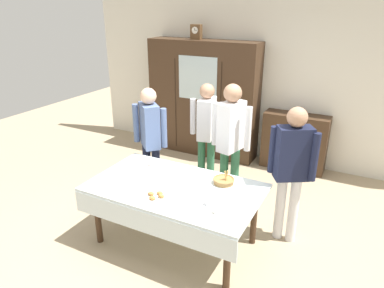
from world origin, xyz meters
TOP-DOWN VIEW (x-y plane):
  - ground_plane at (0.00, 0.00)m, footprint 12.00×12.00m
  - back_wall at (0.00, 2.65)m, footprint 6.40×0.10m
  - dining_table at (0.00, -0.24)m, footprint 1.85×1.08m
  - wall_cabinet at (-0.90, 2.35)m, footprint 1.96×0.46m
  - mantel_clock at (-1.04, 2.35)m, footprint 0.18×0.11m
  - bookshelf_low at (0.74, 2.41)m, footprint 1.02×0.35m
  - book_stack at (0.74, 2.41)m, footprint 0.17×0.21m
  - tea_cup_center at (-0.49, 0.11)m, footprint 0.13×0.13m
  - tea_cup_mid_right at (0.49, -0.38)m, footprint 0.13×0.13m
  - tea_cup_near_right at (0.63, -0.48)m, footprint 0.13×0.13m
  - bread_basket at (0.44, 0.11)m, footprint 0.24×0.24m
  - pastry_plate at (-0.05, -0.50)m, footprint 0.28×0.28m
  - spoon_front_edge at (0.29, -0.15)m, footprint 0.12×0.02m
  - spoon_far_right at (-0.01, -0.11)m, footprint 0.12×0.02m
  - person_behind_table_left at (0.24, 0.81)m, footprint 0.52×0.40m
  - person_beside_shelf at (1.09, 0.45)m, footprint 0.52×0.36m
  - person_behind_table_right at (-0.81, 0.54)m, footprint 0.52×0.39m
  - person_near_right_end at (-0.28, 1.19)m, footprint 0.52×0.39m

SIDE VIEW (x-z plane):
  - ground_plane at x=0.00m, z-range 0.00..0.00m
  - bookshelf_low at x=0.74m, z-range 0.00..0.93m
  - dining_table at x=0.00m, z-range 0.28..1.01m
  - spoon_front_edge at x=0.29m, z-range 0.73..0.74m
  - spoon_far_right at x=-0.01m, z-range 0.73..0.74m
  - pastry_plate at x=-0.05m, z-range 0.72..0.77m
  - tea_cup_near_right at x=0.63m, z-range 0.73..0.79m
  - tea_cup_center at x=-0.49m, z-range 0.73..0.79m
  - tea_cup_mid_right at x=0.49m, z-range 0.73..0.79m
  - bread_basket at x=0.44m, z-range 0.68..0.85m
  - person_near_right_end at x=-0.28m, z-range 0.16..1.72m
  - person_behind_table_right at x=-0.81m, z-range 0.17..1.74m
  - person_beside_shelf at x=1.09m, z-range 0.17..1.77m
  - book_stack at x=0.74m, z-range 0.93..1.02m
  - wall_cabinet at x=-0.90m, z-range 0.00..2.01m
  - person_behind_table_left at x=0.24m, z-range 0.19..1.87m
  - back_wall at x=0.00m, z-range 0.00..2.70m
  - mantel_clock at x=-1.04m, z-range 2.01..2.25m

